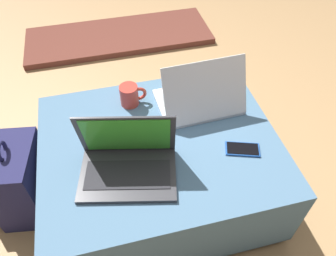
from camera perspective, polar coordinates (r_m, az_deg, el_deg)
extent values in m
plane|color=tan|center=(1.65, -1.22, -11.16)|extent=(14.00, 14.00, 0.00)
cube|color=#2A3D4E|center=(1.63, -1.23, -10.71)|extent=(0.93, 0.75, 0.05)
cube|color=slate|center=(1.47, -1.36, -6.66)|extent=(0.97, 0.78, 0.34)
cube|color=#333338|center=(1.23, -6.96, -8.07)|extent=(0.40, 0.31, 0.02)
cube|color=#232328|center=(1.22, -7.02, -8.05)|extent=(0.33, 0.19, 0.00)
cube|color=#333338|center=(1.20, -7.20, -1.11)|extent=(0.36, 0.13, 0.23)
cube|color=green|center=(1.19, -7.21, -1.32)|extent=(0.32, 0.11, 0.20)
cube|color=silver|center=(1.49, 5.15, 4.57)|extent=(0.37, 0.27, 0.02)
cube|color=#9E9EA3|center=(1.49, 5.09, 5.00)|extent=(0.32, 0.15, 0.00)
cube|color=silver|center=(1.36, 6.59, 6.32)|extent=(0.36, 0.12, 0.24)
cube|color=green|center=(1.36, 6.52, 6.38)|extent=(0.32, 0.11, 0.21)
cube|color=#1E4C9E|center=(1.34, 12.84, -3.63)|extent=(0.15, 0.11, 0.01)
cube|color=black|center=(1.33, 12.88, -3.50)|extent=(0.14, 0.10, 0.00)
cube|color=#23234C|center=(1.60, -24.36, -8.45)|extent=(0.24, 0.31, 0.39)
torus|color=#23234C|center=(1.44, -26.94, -3.60)|extent=(0.03, 0.09, 0.08)
cylinder|color=red|center=(1.47, -6.78, 5.66)|extent=(0.08, 0.08, 0.10)
torus|color=red|center=(1.47, -5.07, 5.96)|extent=(0.07, 0.01, 0.07)
cube|color=brown|center=(2.67, -8.50, 15.55)|extent=(1.40, 0.50, 0.04)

